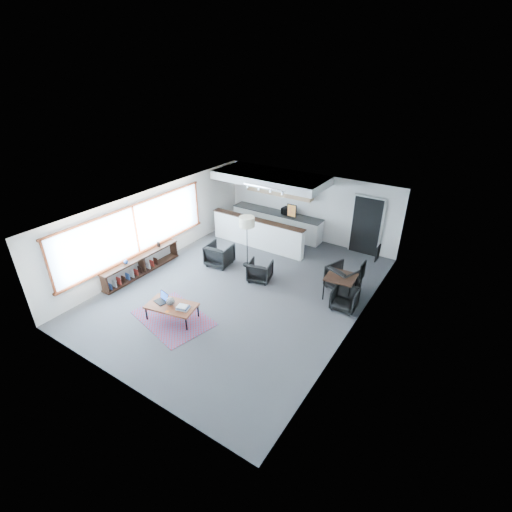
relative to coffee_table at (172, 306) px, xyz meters
The scene contains 21 objects.
room 2.52m from the coffee_table, 71.53° to the left, with size 7.02×9.02×2.62m.
window 3.20m from the coffee_table, 153.91° to the left, with size 0.10×5.95×1.66m.
console 2.82m from the coffee_table, 155.16° to the left, with size 0.35×3.00×0.80m.
kitchenette 6.04m from the coffee_table, 94.37° to the left, with size 4.20×1.96×2.60m.
doorway 7.35m from the coffee_table, 65.40° to the left, with size 1.10×0.12×2.15m.
track_light 4.91m from the coffee_table, 87.99° to the left, with size 1.60×0.07×0.15m.
wall_art_lower 5.10m from the coffee_table, 31.98° to the left, with size 0.03×0.38×0.48m.
wall_art_upper 5.87m from the coffee_table, 43.01° to the left, with size 0.03×0.34×0.44m.
kilim_rug 0.40m from the coffee_table, ahead, with size 2.43×1.93×0.01m.
coffee_table is the anchor object (origin of this frame).
laptop 0.35m from the coffee_table, behind, with size 0.41×0.36×0.25m.
ceramic_pot 0.15m from the coffee_table, behind, with size 0.23×0.23×0.23m.
book_stack 0.39m from the coffee_table, ahead, with size 0.38×0.34×0.10m.
coaster 0.30m from the coffee_table, 67.69° to the right, with size 0.12×0.12×0.01m.
armchair_left 3.20m from the coffee_table, 104.34° to the left, with size 0.81×0.76×0.83m, color black.
armchair_right 3.14m from the coffee_table, 73.06° to the left, with size 0.70×0.65×0.72m, color black.
floor_lamp 3.75m from the coffee_table, 89.49° to the left, with size 0.66×0.66×1.78m.
dining_table 4.87m from the coffee_table, 45.50° to the left, with size 0.89×0.89×0.70m.
dining_chair_near 4.79m from the coffee_table, 38.61° to the left, with size 0.57×0.54×0.59m, color black.
dining_chair_far 5.16m from the coffee_table, 50.01° to the left, with size 0.70×0.65×0.72m, color black.
microwave 6.42m from the coffee_table, 89.53° to the left, with size 0.49×0.27×0.33m, color black.
Camera 1 is at (5.62, -7.84, 6.28)m, focal length 26.00 mm.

